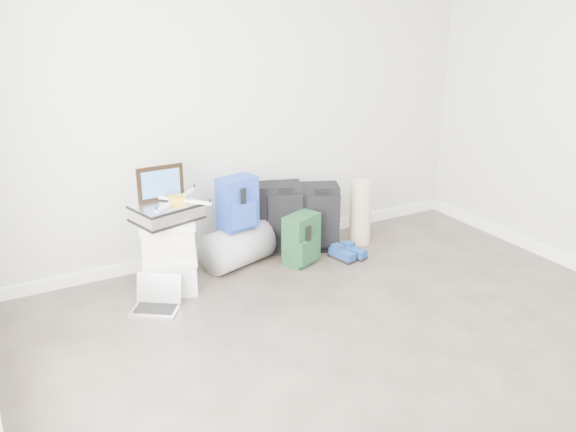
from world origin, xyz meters
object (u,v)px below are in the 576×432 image
briefcase (167,212)px  duffel_bag (238,246)px  carry_on (316,218)px  laptop (157,300)px  large_suitcase (279,218)px  boxes_stack (170,256)px

briefcase → duffel_bag: (0.65, 0.17, -0.48)m
carry_on → laptop: 1.68m
duffel_bag → large_suitcase: bearing=-4.7°
duffel_bag → carry_on: carry_on is taller
briefcase → duffel_bag: 0.83m
boxes_stack → large_suitcase: 1.14m
boxes_stack → carry_on: carry_on is taller
briefcase → laptop: bearing=-145.4°
briefcase → duffel_bag: briefcase is taller
briefcase → large_suitcase: 1.19m
boxes_stack → laptop: boxes_stack is taller
boxes_stack → duffel_bag: 0.69m
large_suitcase → briefcase: bearing=-147.7°
boxes_stack → briefcase: size_ratio=1.26×
boxes_stack → large_suitcase: large_suitcase is taller
duffel_bag → large_suitcase: large_suitcase is taller
large_suitcase → carry_on: (0.32, -0.13, -0.01)m
boxes_stack → laptop: bearing=-112.4°
briefcase → carry_on: briefcase is taller
briefcase → laptop: 0.67m
large_suitcase → laptop: 1.41m
large_suitcase → carry_on: bearing=-3.2°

